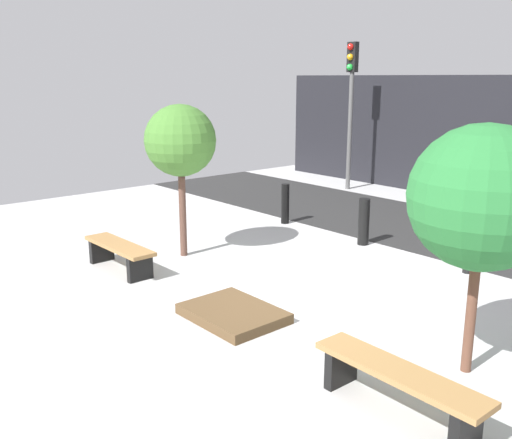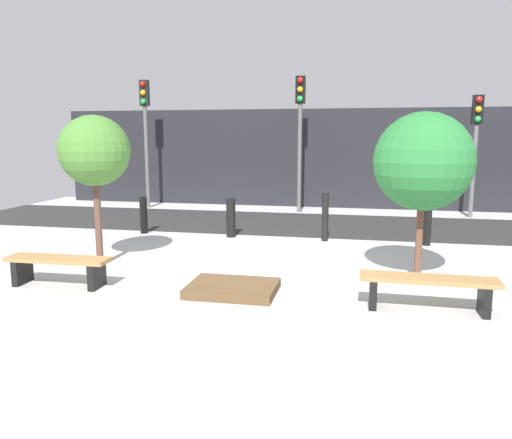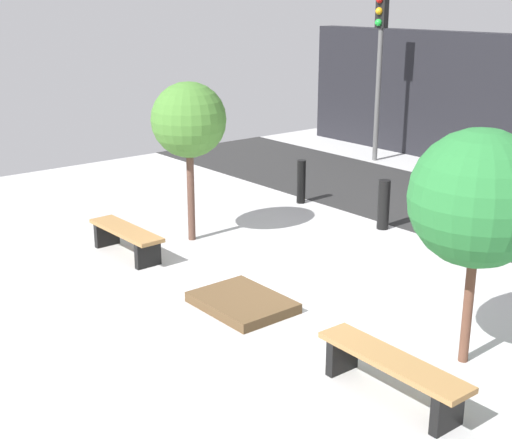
{
  "view_description": "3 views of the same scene",
  "coord_description": "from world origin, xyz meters",
  "px_view_note": "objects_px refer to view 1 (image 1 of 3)",
  "views": [
    {
      "loc": [
        5.39,
        -5.2,
        3.04
      ],
      "look_at": [
        -0.43,
        -0.18,
        1.12
      ],
      "focal_mm": 40.0,
      "sensor_mm": 36.0,
      "label": 1
    },
    {
      "loc": [
        1.77,
        -7.73,
        2.27
      ],
      "look_at": [
        0.33,
        -0.87,
        1.09
      ],
      "focal_mm": 35.0,
      "sensor_mm": 36.0,
      "label": 2
    },
    {
      "loc": [
        6.75,
        -6.2,
        3.9
      ],
      "look_at": [
        -0.01,
        -0.7,
        1.16
      ],
      "focal_mm": 50.0,
      "sensor_mm": 36.0,
      "label": 3
    }
  ],
  "objects_px": {
    "bench_right": "(398,382)",
    "tree_behind_right_bench": "(482,198)",
    "bollard_center": "(470,241)",
    "traffic_light_west": "(351,90)",
    "bench_left": "(119,252)",
    "planter_bed": "(233,314)",
    "tree_behind_left_bench": "(180,141)",
    "bollard_left": "(364,222)",
    "bollard_far_left": "(285,204)"
  },
  "relations": [
    {
      "from": "bench_right",
      "to": "tree_behind_right_bench",
      "type": "distance_m",
      "value": 1.98
    },
    {
      "from": "bollard_center",
      "to": "traffic_light_west",
      "type": "height_order",
      "value": "traffic_light_west"
    },
    {
      "from": "bench_left",
      "to": "bollard_center",
      "type": "xyz_separation_m",
      "value": [
        3.74,
        4.15,
        0.21
      ]
    },
    {
      "from": "planter_bed",
      "to": "bollard_center",
      "type": "distance_m",
      "value": 4.11
    },
    {
      "from": "bench_left",
      "to": "bench_right",
      "type": "height_order",
      "value": "bench_right"
    },
    {
      "from": "planter_bed",
      "to": "tree_behind_left_bench",
      "type": "relative_size",
      "value": 0.49
    },
    {
      "from": "tree_behind_left_bench",
      "to": "traffic_light_west",
      "type": "height_order",
      "value": "traffic_light_west"
    },
    {
      "from": "bollard_left",
      "to": "traffic_light_west",
      "type": "xyz_separation_m",
      "value": [
        -3.77,
        4.0,
        2.28
      ]
    },
    {
      "from": "bench_right",
      "to": "traffic_light_west",
      "type": "distance_m",
      "value": 11.34
    },
    {
      "from": "bench_left",
      "to": "bollard_left",
      "type": "bearing_deg",
      "value": 67.51
    },
    {
      "from": "tree_behind_right_bench",
      "to": "bollard_far_left",
      "type": "distance_m",
      "value": 6.7
    },
    {
      "from": "bollard_far_left",
      "to": "planter_bed",
      "type": "bearing_deg",
      "value": -51.27
    },
    {
      "from": "bench_right",
      "to": "tree_behind_left_bench",
      "type": "bearing_deg",
      "value": 168.14
    },
    {
      "from": "tree_behind_left_bench",
      "to": "bollard_far_left",
      "type": "bearing_deg",
      "value": 99.43
    },
    {
      "from": "tree_behind_right_bench",
      "to": "bollard_left",
      "type": "xyz_separation_m",
      "value": [
        -3.74,
        2.92,
        -1.44
      ]
    },
    {
      "from": "tree_behind_right_bench",
      "to": "planter_bed",
      "type": "bearing_deg",
      "value": -158.96
    },
    {
      "from": "planter_bed",
      "to": "tree_behind_left_bench",
      "type": "distance_m",
      "value": 3.46
    },
    {
      "from": "bollard_far_left",
      "to": "bollard_left",
      "type": "height_order",
      "value": "bollard_left"
    },
    {
      "from": "planter_bed",
      "to": "tree_behind_right_bench",
      "type": "bearing_deg",
      "value": 21.04
    },
    {
      "from": "bollard_far_left",
      "to": "traffic_light_west",
      "type": "distance_m",
      "value": 4.9
    },
    {
      "from": "bench_right",
      "to": "planter_bed",
      "type": "xyz_separation_m",
      "value": [
        -2.68,
        0.2,
        -0.26
      ]
    },
    {
      "from": "bench_right",
      "to": "bollard_far_left",
      "type": "distance_m",
      "value": 7.18
    },
    {
      "from": "bench_right",
      "to": "planter_bed",
      "type": "relative_size",
      "value": 1.38
    },
    {
      "from": "bench_right",
      "to": "bollard_far_left",
      "type": "xyz_separation_m",
      "value": [
        -5.85,
        4.15,
        0.1
      ]
    },
    {
      "from": "planter_bed",
      "to": "tree_behind_right_bench",
      "type": "xyz_separation_m",
      "value": [
        2.68,
        1.03,
        1.82
      ]
    },
    {
      "from": "tree_behind_right_bench",
      "to": "traffic_light_west",
      "type": "relative_size",
      "value": 0.66
    },
    {
      "from": "bench_left",
      "to": "planter_bed",
      "type": "xyz_separation_m",
      "value": [
        2.68,
        0.2,
        -0.25
      ]
    },
    {
      "from": "tree_behind_right_bench",
      "to": "bollard_center",
      "type": "distance_m",
      "value": 3.61
    },
    {
      "from": "tree_behind_left_bench",
      "to": "bollard_left",
      "type": "relative_size",
      "value": 3.0
    },
    {
      "from": "bollard_left",
      "to": "traffic_light_west",
      "type": "distance_m",
      "value": 5.95
    },
    {
      "from": "bollard_far_left",
      "to": "bollard_left",
      "type": "distance_m",
      "value": 2.11
    },
    {
      "from": "bench_left",
      "to": "tree_behind_left_bench",
      "type": "bearing_deg",
      "value": 88.93
    },
    {
      "from": "traffic_light_west",
      "to": "tree_behind_left_bench",
      "type": "bearing_deg",
      "value": -72.76
    },
    {
      "from": "bench_right",
      "to": "tree_behind_right_bench",
      "type": "height_order",
      "value": "tree_behind_right_bench"
    },
    {
      "from": "planter_bed",
      "to": "bollard_far_left",
      "type": "xyz_separation_m",
      "value": [
        -3.17,
        3.95,
        0.36
      ]
    },
    {
      "from": "bench_left",
      "to": "tree_behind_right_bench",
      "type": "distance_m",
      "value": 5.73
    },
    {
      "from": "tree_behind_right_bench",
      "to": "traffic_light_west",
      "type": "xyz_separation_m",
      "value": [
        -7.52,
        6.92,
        0.83
      ]
    },
    {
      "from": "planter_bed",
      "to": "bollard_left",
      "type": "relative_size",
      "value": 1.45
    },
    {
      "from": "tree_behind_left_bench",
      "to": "traffic_light_west",
      "type": "bearing_deg",
      "value": 107.24
    },
    {
      "from": "tree_behind_left_bench",
      "to": "bollard_far_left",
      "type": "xyz_separation_m",
      "value": [
        -0.48,
        2.92,
        -1.57
      ]
    },
    {
      "from": "planter_bed",
      "to": "tree_behind_left_bench",
      "type": "height_order",
      "value": "tree_behind_left_bench"
    },
    {
      "from": "traffic_light_west",
      "to": "bench_right",
      "type": "bearing_deg",
      "value": -47.32
    },
    {
      "from": "traffic_light_west",
      "to": "bench_left",
      "type": "bearing_deg",
      "value": -75.24
    },
    {
      "from": "bench_right",
      "to": "bollard_center",
      "type": "relative_size",
      "value": 1.67
    },
    {
      "from": "bench_left",
      "to": "planter_bed",
      "type": "bearing_deg",
      "value": 3.19
    },
    {
      "from": "bench_left",
      "to": "traffic_light_west",
      "type": "bearing_deg",
      "value": 103.69
    },
    {
      "from": "bench_left",
      "to": "bollard_far_left",
      "type": "bearing_deg",
      "value": 95.59
    },
    {
      "from": "bench_right",
      "to": "tree_behind_right_bench",
      "type": "bearing_deg",
      "value": 91.07
    },
    {
      "from": "bench_left",
      "to": "traffic_light_west",
      "type": "height_order",
      "value": "traffic_light_west"
    },
    {
      "from": "bench_right",
      "to": "bollard_far_left",
      "type": "relative_size",
      "value": 2.05
    }
  ]
}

